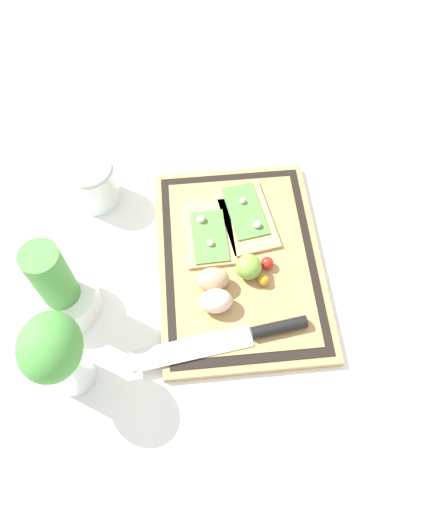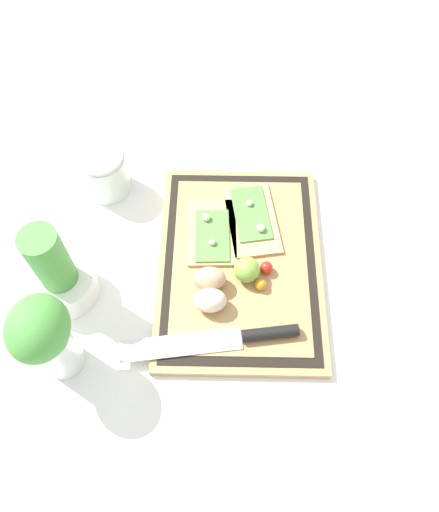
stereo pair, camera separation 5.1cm
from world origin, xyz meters
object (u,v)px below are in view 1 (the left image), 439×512
(cherry_tomato_red, at_px, (267,263))
(egg_brown, at_px, (213,280))
(pizza_slice_far, at_px, (209,233))
(egg_pink, at_px, (216,301))
(pizza_slice_near, at_px, (247,216))
(sauce_jar, at_px, (94,185))
(lime, at_px, (249,267))
(knife, at_px, (249,335))
(herb_pot, at_px, (61,291))
(cherry_tomato_yellow, at_px, (264,280))
(herb_glass, at_px, (57,355))

(cherry_tomato_red, bearing_deg, egg_brown, 105.95)
(pizza_slice_far, xyz_separation_m, egg_pink, (-0.15, -0.00, 0.02))
(pizza_slice_near, height_order, egg_pink, egg_pink)
(egg_pink, height_order, sauce_jar, sauce_jar)
(pizza_slice_near, distance_m, cherry_tomato_red, 0.12)
(lime, bearing_deg, knife, 173.81)
(herb_pot, bearing_deg, cherry_tomato_red, -83.73)
(pizza_slice_near, relative_size, cherry_tomato_yellow, 8.27)
(lime, bearing_deg, herb_glass, 117.22)
(lime, relative_size, sauce_jar, 0.48)
(egg_pink, distance_m, cherry_tomato_yellow, 0.10)
(pizza_slice_far, relative_size, herb_glass, 0.76)
(egg_pink, height_order, herb_glass, herb_glass)
(pizza_slice_far, xyz_separation_m, herb_glass, (-0.25, 0.25, 0.09))
(knife, bearing_deg, herb_pot, 73.49)
(lime, xyz_separation_m, cherry_tomato_red, (0.01, -0.04, -0.01))
(knife, bearing_deg, cherry_tomato_red, -20.44)
(cherry_tomato_yellow, relative_size, herb_glass, 0.11)
(pizza_slice_far, height_order, sauce_jar, sauce_jar)
(egg_brown, relative_size, cherry_tomato_yellow, 2.77)
(cherry_tomato_yellow, bearing_deg, egg_brown, 87.20)
(egg_pink, bearing_deg, pizza_slice_near, -22.69)
(cherry_tomato_yellow, distance_m, herb_pot, 0.36)
(knife, bearing_deg, herb_glass, 97.25)
(herb_pot, bearing_deg, pizza_slice_near, -65.89)
(sauce_jar, bearing_deg, lime, -126.88)
(cherry_tomato_red, bearing_deg, pizza_slice_far, 52.36)
(pizza_slice_near, height_order, lime, lime)
(pizza_slice_near, xyz_separation_m, egg_brown, (-0.14, 0.08, 0.02))
(pizza_slice_far, xyz_separation_m, knife, (-0.22, -0.05, 0.00))
(herb_pot, bearing_deg, sauce_jar, -10.39)
(sauce_jar, bearing_deg, egg_brown, -136.78)
(cherry_tomato_yellow, bearing_deg, pizza_slice_far, 38.89)
(egg_pink, distance_m, herb_glass, 0.28)
(pizza_slice_near, distance_m, herb_pot, 0.38)
(egg_brown, xyz_separation_m, cherry_tomato_yellow, (-0.00, -0.09, -0.01))
(cherry_tomato_yellow, bearing_deg, herb_glass, 112.19)
(knife, relative_size, lime, 6.51)
(lime, bearing_deg, pizza_slice_near, -5.63)
(egg_brown, distance_m, herb_glass, 0.30)
(egg_brown, bearing_deg, egg_pink, -177.64)
(cherry_tomato_red, relative_size, cherry_tomato_yellow, 1.11)
(pizza_slice_far, distance_m, lime, 0.11)
(pizza_slice_near, distance_m, pizza_slice_far, 0.09)
(lime, height_order, cherry_tomato_red, lime)
(egg_brown, bearing_deg, pizza_slice_far, -0.59)
(cherry_tomato_yellow, bearing_deg, herb_pot, 91.00)
(lime, xyz_separation_m, herb_pot, (-0.03, 0.33, 0.02))
(pizza_slice_far, height_order, egg_brown, egg_brown)
(pizza_slice_near, distance_m, cherry_tomato_yellow, 0.15)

